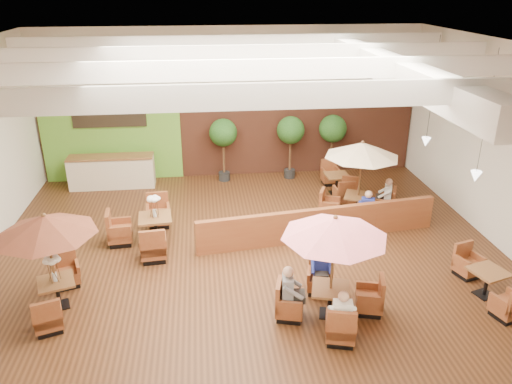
{
  "coord_description": "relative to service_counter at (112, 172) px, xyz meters",
  "views": [
    {
      "loc": [
        -1.16,
        -12.2,
        6.92
      ],
      "look_at": [
        0.3,
        0.5,
        1.5
      ],
      "focal_mm": 35.0,
      "sensor_mm": 36.0,
      "label": 1
    }
  ],
  "objects": [
    {
      "name": "diner_0",
      "position": [
        5.93,
        -9.2,
        0.18
      ],
      "size": [
        0.42,
        0.36,
        0.8
      ],
      "rotation": [
        0.0,
        0.0,
        -0.18
      ],
      "color": "white",
      "rests_on": "ground"
    },
    {
      "name": "topiary_2",
      "position": [
        8.12,
        0.2,
        1.19
      ],
      "size": [
        1.03,
        1.03,
        2.38
      ],
      "color": "black",
      "rests_on": "ground"
    },
    {
      "name": "diner_1",
      "position": [
        5.93,
        -7.39,
        0.14
      ],
      "size": [
        0.37,
        0.31,
        0.71
      ],
      "rotation": [
        0.0,
        0.0,
        3.0
      ],
      "color": "navy",
      "rests_on": "ground"
    },
    {
      "name": "table_2",
      "position": [
        8.08,
        -3.37,
        1.13
      ],
      "size": [
        2.6,
        2.6,
        2.49
      ],
      "rotation": [
        0.0,
        0.0,
        -0.41
      ],
      "color": "brown",
      "rests_on": "ground"
    },
    {
      "name": "table_0",
      "position": [
        -0.16,
        -7.28,
        1.22
      ],
      "size": [
        2.19,
        2.45,
        2.38
      ],
      "rotation": [
        0.0,
        0.0,
        0.32
      ],
      "color": "brown",
      "rests_on": "ground"
    },
    {
      "name": "table_3",
      "position": [
        1.58,
        -4.4,
        -0.12
      ],
      "size": [
        1.86,
        2.74,
        1.58
      ],
      "rotation": [
        0.0,
        0.0,
        0.09
      ],
      "color": "brown",
      "rests_on": "ground"
    },
    {
      "name": "diner_3",
      "position": [
        8.08,
        -4.28,
        0.17
      ],
      "size": [
        0.44,
        0.41,
        0.8
      ],
      "rotation": [
        0.0,
        0.0,
        -0.37
      ],
      "color": "navy",
      "rests_on": "ground"
    },
    {
      "name": "topiary_0",
      "position": [
        4.05,
        0.2,
        1.17
      ],
      "size": [
        1.02,
        1.02,
        2.36
      ],
      "color": "black",
      "rests_on": "ground"
    },
    {
      "name": "diner_4",
      "position": [
        8.99,
        -3.37,
        0.17
      ],
      "size": [
        0.4,
        0.43,
        0.77
      ],
      "rotation": [
        0.0,
        0.0,
        1.21
      ],
      "color": "white",
      "rests_on": "ground"
    },
    {
      "name": "table_1",
      "position": [
        5.93,
        -8.3,
        1.12
      ],
      "size": [
        2.53,
        2.53,
        2.48
      ],
      "rotation": [
        0.0,
        0.0,
        -0.26
      ],
      "color": "brown",
      "rests_on": "ground"
    },
    {
      "name": "diner_2",
      "position": [
        5.02,
        -8.3,
        0.19
      ],
      "size": [
        0.36,
        0.43,
        0.84
      ],
      "rotation": [
        0.0,
        0.0,
        4.59
      ],
      "color": "slate",
      "rests_on": "ground"
    },
    {
      "name": "table_4",
      "position": [
        9.8,
        -7.98,
        -0.25
      ],
      "size": [
        0.96,
        2.42,
        0.86
      ],
      "rotation": [
        0.0,
        0.0,
        0.3
      ],
      "color": "brown",
      "rests_on": "ground"
    },
    {
      "name": "topiary_1",
      "position": [
        6.53,
        0.2,
        1.19
      ],
      "size": [
        1.02,
        1.02,
        2.37
      ],
      "color": "black",
      "rests_on": "ground"
    },
    {
      "name": "booth_divider",
      "position": [
        6.51,
        -4.81,
        -0.09
      ],
      "size": [
        7.1,
        1.14,
        0.99
      ],
      "primitive_type": "cube",
      "rotation": [
        0.0,
        0.0,
        0.13
      ],
      "color": "brown",
      "rests_on": "ground"
    },
    {
      "name": "service_counter",
      "position": [
        0.0,
        0.0,
        0.0
      ],
      "size": [
        3.0,
        0.75,
        1.18
      ],
      "color": "beige",
      "rests_on": "ground"
    },
    {
      "name": "room",
      "position": [
        4.65,
        -3.88,
        3.05
      ],
      "size": [
        14.04,
        14.0,
        5.52
      ],
      "color": "#381E0F",
      "rests_on": "ground"
    },
    {
      "name": "table_5",
      "position": [
        7.9,
        -1.54,
        -0.24
      ],
      "size": [
        0.84,
        2.41,
        0.9
      ],
      "rotation": [
        0.0,
        0.0,
        0.05
      ],
      "color": "brown",
      "rests_on": "ground"
    }
  ]
}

